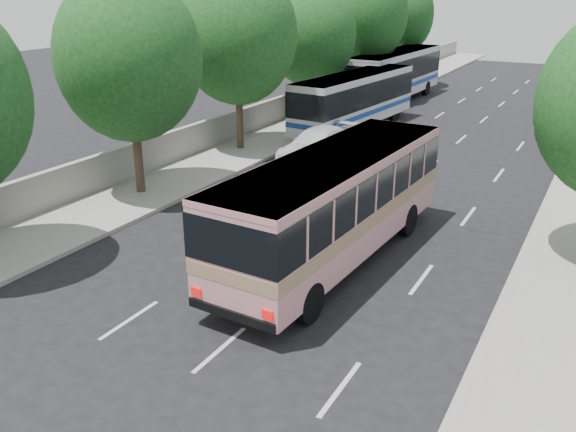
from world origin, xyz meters
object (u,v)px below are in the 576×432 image
Objects in this scene: white_pickup at (317,145)px; tour_coach_front at (355,97)px; pink_taxi at (327,187)px; pink_bus at (335,197)px; tour_coach_rear at (395,72)px.

white_pickup is 0.48× the size of tour_coach_front.
white_pickup reaches higher than pink_taxi.
tour_coach_front is (-4.22, 12.77, 1.24)m from pink_taxi.
pink_bus is 0.98× the size of tour_coach_front.
white_pickup is (-5.59, 10.27, -1.37)m from pink_bus.
white_pickup is 7.24m from tour_coach_front.
tour_coach_rear is (-7.60, 27.31, 0.03)m from pink_bus.
pink_taxi is 0.36× the size of tour_coach_rear.
pink_bus reaches higher than tour_coach_front.
white_pickup is at bearing 118.06° from pink_taxi.
pink_bus is 11.77m from white_pickup.
pink_taxi is at bearing -66.11° from tour_coach_front.
tour_coach_rear is at bearing 101.63° from pink_taxi.
white_pickup is at bearing 121.70° from pink_bus.
tour_coach_front reaches higher than pink_taxi.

